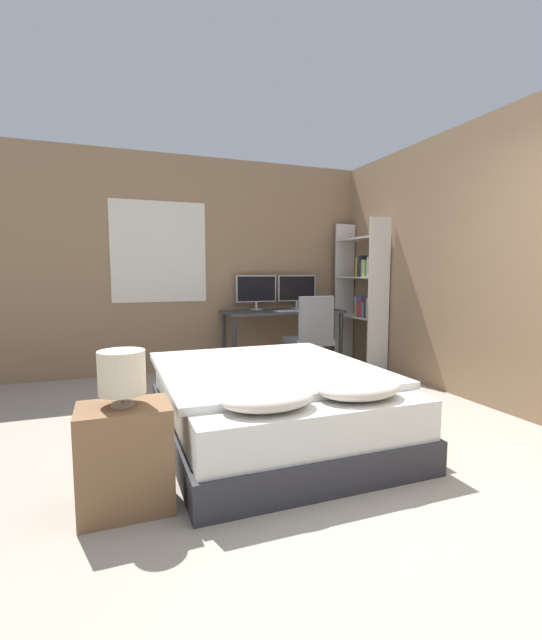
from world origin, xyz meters
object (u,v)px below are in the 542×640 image
object	(u,v)px
nightstand	(125,457)
bedside_lamp	(122,373)
bookshelf	(364,288)
monitor_left	(256,290)
computer_mouse	(308,310)
keyboard	(289,311)
bed	(270,402)
monitor_right	(297,289)
office_chair	(310,346)
desk	(283,318)

from	to	relation	value
nightstand	bedside_lamp	distance (m)	0.46
bookshelf	monitor_left	bearing A→B (deg)	158.36
computer_mouse	keyboard	bearing A→B (deg)	180.00
bed	monitor_right	size ratio (longest dim) A/B	3.76
monitor_left	bookshelf	bearing A→B (deg)	-21.64
computer_mouse	office_chair	size ratio (longest dim) A/B	0.07
computer_mouse	nightstand	bearing A→B (deg)	-131.47
monitor_right	bookshelf	world-z (taller)	bookshelf
bed	monitor_left	world-z (taller)	monitor_left
keyboard	bookshelf	size ratio (longest dim) A/B	0.19
bedside_lamp	desk	size ratio (longest dim) A/B	0.19
bedside_lamp	computer_mouse	distance (m)	3.50
monitor_left	computer_mouse	size ratio (longest dim) A/B	7.81
bookshelf	bedside_lamp	bearing A→B (deg)	-140.79
monitor_right	computer_mouse	distance (m)	0.47
bed	bedside_lamp	xyz separation A→B (m)	(-1.08, -0.70, 0.47)
bed	bookshelf	xyz separation A→B (m)	(1.99, 1.81, 0.79)
bed	monitor_right	xyz separation A→B (m)	(1.26, 2.33, 0.76)
monitor_right	bedside_lamp	bearing A→B (deg)	-127.69
keyboard	bookshelf	xyz separation A→B (m)	(1.02, -0.12, 0.27)
bedside_lamp	monitor_right	bearing A→B (deg)	52.31
monitor_left	monitor_right	xyz separation A→B (m)	(0.58, 0.00, 0.00)
bedside_lamp	keyboard	bearing A→B (deg)	52.01
bedside_lamp	keyboard	world-z (taller)	bedside_lamp
desk	keyboard	xyz separation A→B (m)	(0.00, -0.20, 0.10)
bed	desk	distance (m)	2.37
bed	monitor_left	xyz separation A→B (m)	(0.67, 2.33, 0.76)
office_chair	monitor_right	bearing A→B (deg)	76.16
bedside_lamp	keyboard	distance (m)	3.32
monitor_left	bookshelf	world-z (taller)	bookshelf
bookshelf	bed	bearing A→B (deg)	-137.71
bed	office_chair	xyz separation A→B (m)	(1.04, 1.45, 0.14)
computer_mouse	bookshelf	xyz separation A→B (m)	(0.75, -0.12, 0.26)
monitor_left	monitor_right	bearing A→B (deg)	0.00
bed	bookshelf	distance (m)	2.80
bedside_lamp	computer_mouse	size ratio (longest dim) A/B	4.16
keyboard	computer_mouse	size ratio (longest dim) A/B	5.12
nightstand	computer_mouse	size ratio (longest dim) A/B	8.06
bed	monitor_right	bearing A→B (deg)	61.64
bedside_lamp	monitor_left	size ratio (longest dim) A/B	0.53
desk	monitor_right	bearing A→B (deg)	35.03
bed	monitor_right	distance (m)	2.75
bedside_lamp	monitor_left	xyz separation A→B (m)	(1.75, 3.02, 0.29)
bedside_lamp	nightstand	bearing A→B (deg)	-90.00
nightstand	computer_mouse	xyz separation A→B (m)	(2.31, 2.62, 0.51)
monitor_right	keyboard	world-z (taller)	monitor_right
desk	office_chair	xyz separation A→B (m)	(0.08, -0.67, -0.27)
desk	bookshelf	distance (m)	1.13
computer_mouse	bed	bearing A→B (deg)	-122.70
nightstand	bookshelf	size ratio (longest dim) A/B	0.29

